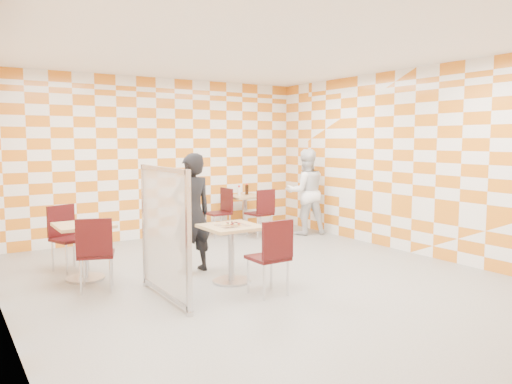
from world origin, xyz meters
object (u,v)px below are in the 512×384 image
Objects in this scene: man_white at (306,192)px; main_table at (231,244)px; man_dark at (192,213)px; chair_main_front at (272,251)px; chair_empty_far at (66,232)px; partition at (165,233)px; second_table at (245,207)px; soda_bottle at (247,190)px; sport_bottle at (239,191)px; chair_second_side at (222,208)px; chair_second_front at (262,209)px; empty_table at (84,242)px; chair_empty_near at (95,248)px.

main_table is at bearing 54.35° from man_white.
chair_main_front is at bearing 94.14° from man_dark.
chair_main_front and chair_empty_far have the same top height.
chair_main_front is at bearing -27.41° from partition.
chair_empty_far reaches higher than second_table.
man_dark is at bearing -135.50° from second_table.
main_table is 1.06m from partition.
main_table is 3.26× the size of soda_bottle.
chair_empty_far is at bearing -162.29° from sport_bottle.
second_table is 0.81× the size of chair_second_side.
chair_empty_far is (-3.64, -0.45, 0.00)m from chair_second_front.
sport_bottle is at bearing 27.36° from empty_table.
chair_second_side is 0.55× the size of man_dark.
chair_empty_far is at bearing 98.19° from empty_table.
man_dark is at bearing 101.31° from chair_main_front.
chair_second_side is 0.74m from soda_bottle.
partition is (0.60, -0.71, 0.25)m from chair_empty_near.
empty_table is (-1.58, 1.16, 0.00)m from main_table.
main_table is 0.81× the size of chair_main_front.
man_white is at bearing 12.15° from empty_table.
second_table is 3.75× the size of sport_bottle.
partition is (0.57, -1.37, 0.28)m from empty_table.
chair_main_front is at bearing -36.98° from chair_empty_near.
sport_bottle is (3.54, 1.13, 0.29)m from chair_empty_far.
chair_empty_far is (-3.07, -1.00, 0.00)m from chair_second_side.
second_table is 4.30m from chair_empty_near.
second_table is at bearing -137.92° from soda_bottle.
main_table is 3.50m from sport_bottle.
chair_second_front is 0.98m from man_white.
chair_empty_far is (-1.67, 1.81, 0.04)m from main_table.
man_white is at bearing -163.25° from man_dark.
man_white is at bearing -24.86° from chair_second_side.
chair_empty_far is (-0.07, 1.31, 0.00)m from chair_empty_near.
chair_second_side is 0.55× the size of man_white.
empty_table is 3.72m from chair_second_front.
sport_bottle is at bearing -173.51° from soda_bottle.
sport_bottle is (2.87, 3.15, 0.05)m from partition.
chair_second_front is at bearing 7.07° from chair_empty_far.
soda_bottle reaches higher than chair_empty_near.
main_table is 0.48× the size of partition.
chair_main_front and chair_empty_near have the same top height.
main_table and second_table have the same top height.
chair_main_front is 4.24m from soda_bottle.
second_table is 0.36m from soda_bottle.
sport_bottle is at bearing 47.73° from partition.
partition is (-2.41, -3.03, 0.25)m from chair_second_side.
empty_table is 0.45× the size of man_dark.
man_white is 1.32m from sport_bottle.
sport_bottle is (-0.11, 0.68, 0.29)m from chair_second_front.
chair_main_front is (-1.86, -3.67, 0.04)m from second_table.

